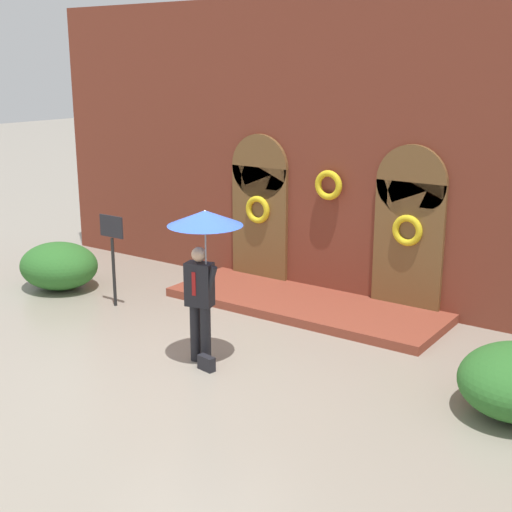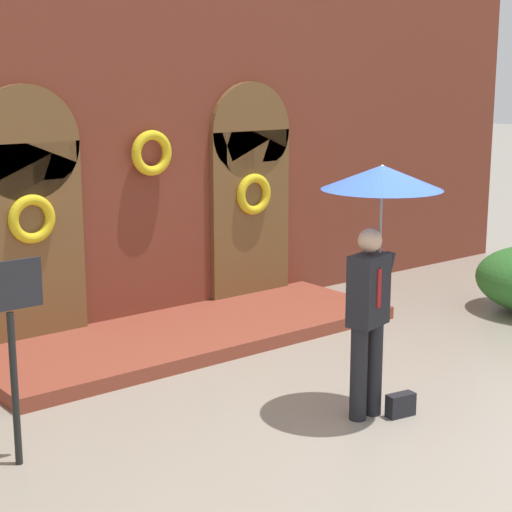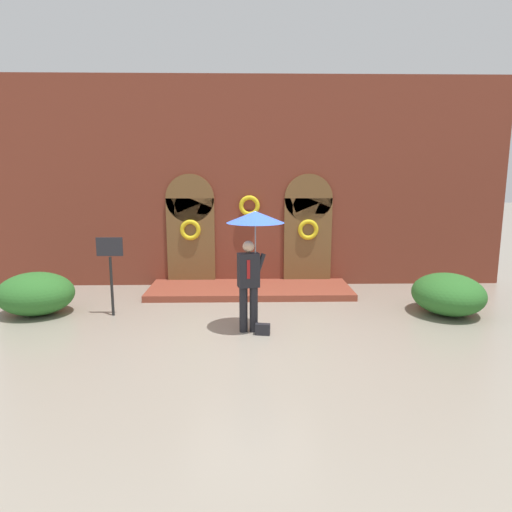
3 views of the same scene
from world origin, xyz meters
The scene contains 5 objects.
ground_plane centered at (0.00, 0.00, 0.00)m, with size 80.00×80.00×0.00m, color gray.
building_facade centered at (0.00, 4.15, 2.68)m, with size 14.00×2.30×5.60m.
person_with_umbrella centered at (0.05, 0.09, 1.91)m, with size 1.10×1.10×2.36m.
handbag centered at (0.22, -0.11, 0.11)m, with size 0.28×0.12×0.22m, color black.
sign_post centered at (-3.00, 1.19, 1.16)m, with size 0.56×0.06×1.72m.
Camera 2 is at (-5.57, -5.15, 3.17)m, focal length 60.00 mm.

